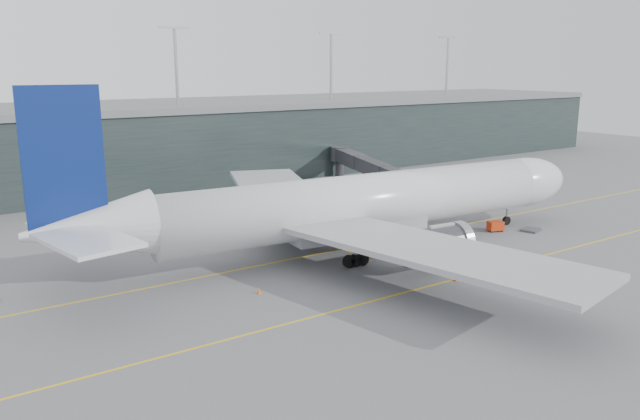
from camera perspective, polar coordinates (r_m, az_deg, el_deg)
ground at (r=78.71m, az=-2.69°, el=-3.49°), size 320.00×320.00×0.00m
taxiline_a at (r=75.47m, az=-1.09°, el=-4.20°), size 160.00×0.25×0.02m
taxiline_b at (r=63.40m, az=6.92°, el=-7.72°), size 160.00×0.25×0.02m
taxiline_lead_main at (r=97.92m, az=-6.34°, el=-0.25°), size 0.25×60.00×0.02m
terminal at (r=129.40m, az=-16.40°, el=5.96°), size 240.00×36.00×29.00m
main_aircraft at (r=76.64m, az=3.64°, el=0.53°), size 73.84×69.17×20.70m
jet_bridge at (r=111.98m, az=3.63°, el=3.90°), size 15.33×43.22×6.22m
gse_cart at (r=89.66m, az=15.74°, el=-1.40°), size 2.36×1.86×1.41m
baggage_dolly at (r=91.50m, az=18.72°, el=-1.72°), size 3.16×2.82×0.26m
uld_a at (r=85.71m, az=-8.71°, el=-1.64°), size 2.27×2.07×1.67m
uld_b at (r=86.80m, az=-7.08°, el=-1.26°), size 2.38×1.95×2.07m
uld_c at (r=88.09m, az=-6.26°, el=-1.10°), size 2.37×2.07×1.87m
cone_nose at (r=95.94m, az=16.93°, el=-0.78°), size 0.50×0.50×0.80m
cone_wing_stbd at (r=68.37m, az=12.29°, el=-6.10°), size 0.39×0.39×0.62m
cone_wing_port at (r=92.35m, az=-3.06°, el=-0.75°), size 0.50×0.50×0.80m
cone_tail at (r=63.48m, az=-5.60°, el=-7.35°), size 0.41×0.41×0.65m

